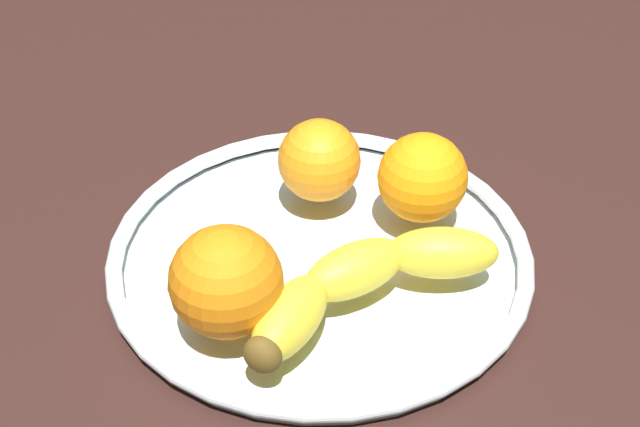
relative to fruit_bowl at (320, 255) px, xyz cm
name	(u,v)px	position (x,y,z in cm)	size (l,w,h in cm)	color
ground_plane	(320,285)	(0.00, 0.00, -2.92)	(124.03, 124.03, 4.00)	black
fruit_bowl	(320,255)	(0.00, 0.00, 0.00)	(30.67, 30.67, 1.80)	silver
banana	(361,282)	(1.74, 6.05, 2.68)	(20.54, 9.04, 3.59)	yellow
orange_back_left	(319,160)	(-4.04, -4.71, 4.02)	(6.27, 6.27, 6.27)	orange
orange_back_right	(226,282)	(9.52, 1.89, 4.56)	(7.34, 7.34, 7.34)	orange
orange_front_right	(423,178)	(-8.11, 2.06, 4.20)	(6.63, 6.63, 6.63)	orange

